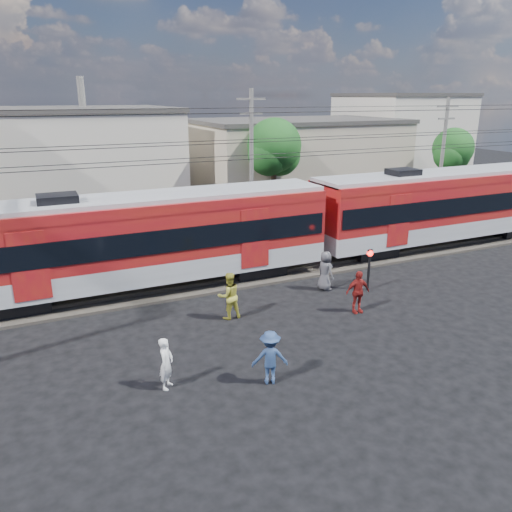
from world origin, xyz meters
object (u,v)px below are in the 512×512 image
object	(u,v)px
pedestrian_a	(166,363)
crossing_signal	(369,262)
commuter_train	(149,237)
car_silver	(450,211)
pedestrian_c	(270,357)

from	to	relation	value
pedestrian_a	crossing_signal	bearing A→B (deg)	-32.94
commuter_train	car_silver	world-z (taller)	commuter_train
pedestrian_c	crossing_signal	bearing A→B (deg)	-126.75
car_silver	crossing_signal	xyz separation A→B (m)	(-12.66, -7.98, 0.57)
car_silver	commuter_train	bearing A→B (deg)	107.52
pedestrian_c	crossing_signal	world-z (taller)	crossing_signal
pedestrian_a	crossing_signal	xyz separation A→B (m)	(9.95, 3.85, 0.49)
commuter_train	crossing_signal	size ratio (longest dim) A/B	27.30
commuter_train	pedestrian_a	xyz separation A→B (m)	(-1.40, -7.81, -1.62)
car_silver	crossing_signal	size ratio (longest dim) A/B	2.25
commuter_train	car_silver	distance (m)	21.65
car_silver	crossing_signal	world-z (taller)	crossing_signal
pedestrian_c	crossing_signal	size ratio (longest dim) A/B	0.89
commuter_train	pedestrian_c	size ratio (longest dim) A/B	30.53
pedestrian_a	crossing_signal	world-z (taller)	crossing_signal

